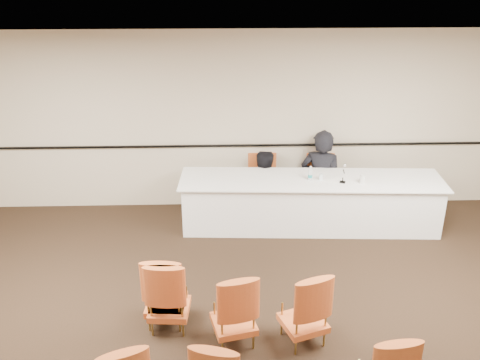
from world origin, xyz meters
name	(u,v)px	position (x,y,z in m)	size (l,w,h in m)	color
ceiling	(243,96)	(0.00, 0.00, 3.00)	(10.00, 10.00, 0.00)	silver
wall_back	(234,122)	(0.00, 4.00, 1.50)	(10.00, 0.04, 3.00)	beige
wall_rail	(234,146)	(0.00, 3.96, 1.10)	(9.80, 0.04, 0.03)	black
panel_table	(310,203)	(1.19, 3.15, 0.41)	(4.11, 0.94, 0.82)	white
panelist_main	(320,184)	(1.46, 3.73, 0.47)	(0.71, 0.46, 1.93)	black
panelist_main_chair	(320,184)	(1.46, 3.73, 0.47)	(0.50, 0.50, 0.95)	#B34E20
panelist_second	(262,195)	(0.47, 3.78, 0.26)	(0.78, 0.61, 1.60)	black
panelist_second_chair	(262,184)	(0.47, 3.78, 0.47)	(0.50, 0.50, 0.95)	#B34E20
papers	(334,180)	(1.54, 3.08, 0.83)	(0.30, 0.22, 0.00)	white
microphone	(343,175)	(1.65, 3.00, 0.96)	(0.09, 0.19, 0.26)	black
water_bottle	(310,173)	(1.17, 3.13, 0.94)	(0.07, 0.07, 0.23)	teal
drinking_glass	(321,177)	(1.33, 3.12, 0.87)	(0.06, 0.06, 0.10)	white
coffee_cup	(363,179)	(1.95, 2.97, 0.90)	(0.09, 0.09, 0.14)	silver
aud_chair_front_left	(169,293)	(-0.84, 0.72, 0.47)	(0.50, 0.50, 0.95)	#B34E20
aud_chair_front_mid	(234,307)	(-0.08, 0.43, 0.47)	(0.50, 0.50, 0.95)	#B34E20
aud_chair_front_right	(304,306)	(0.71, 0.42, 0.47)	(0.50, 0.50, 0.95)	#B34E20
aud_chair_extra	(165,289)	(-0.88, 0.81, 0.47)	(0.50, 0.50, 0.95)	#B34E20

